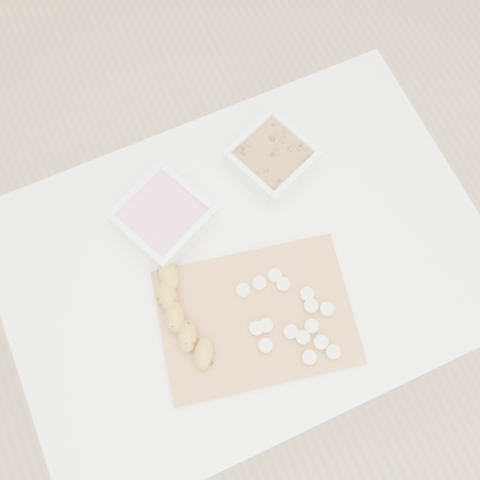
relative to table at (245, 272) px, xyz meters
name	(u,v)px	position (x,y,z in m)	size (l,w,h in m)	color
ground	(244,319)	(0.00, 0.00, -0.65)	(3.50, 3.50, 0.00)	#C6AD89
table	(245,272)	(0.00, 0.00, 0.00)	(1.00, 0.70, 0.75)	white
bowl_yogurt	(164,218)	(-0.12, 0.14, 0.13)	(0.21, 0.21, 0.08)	white
bowl_granola	(272,159)	(0.14, 0.18, 0.13)	(0.19, 0.19, 0.07)	white
cutting_board	(256,317)	(-0.03, -0.12, 0.10)	(0.38, 0.27, 0.01)	#AE7540
banana	(183,317)	(-0.16, -0.06, 0.13)	(0.06, 0.22, 0.04)	#B49124
banana_slices	(291,318)	(0.03, -0.15, 0.12)	(0.17, 0.21, 0.02)	beige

